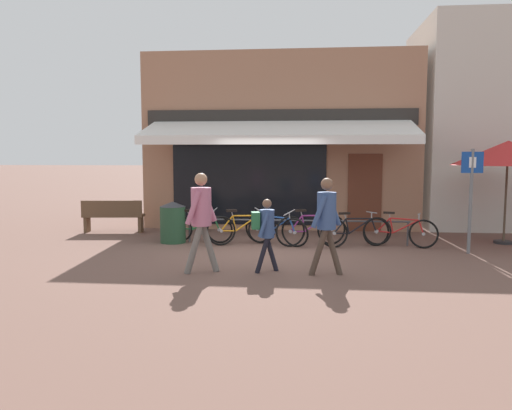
{
  "coord_description": "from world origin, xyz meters",
  "views": [
    {
      "loc": [
        0.84,
        -10.56,
        2.09
      ],
      "look_at": [
        -0.16,
        -0.43,
        1.05
      ],
      "focal_mm": 35.0,
      "sensor_mm": 36.0,
      "label": 1
    }
  ],
  "objects_px": {
    "bicycle_orange": "(242,229)",
    "pedestrian_adult": "(201,212)",
    "bicycle_green": "(199,228)",
    "bicycle_red": "(400,231)",
    "cafe_parasol": "(508,153)",
    "park_bench": "(113,215)",
    "bicycle_black": "(355,231)",
    "bicycle_blue": "(276,230)",
    "litter_bin": "(173,222)",
    "bicycle_purple": "(311,229)",
    "pedestrian_child": "(265,226)",
    "parking_sign": "(471,190)",
    "pedestrian_second_adult": "(326,216)"
  },
  "relations": [
    {
      "from": "bicycle_purple",
      "to": "parking_sign",
      "type": "xyz_separation_m",
      "value": [
        3.3,
        -0.6,
        0.98
      ]
    },
    {
      "from": "bicycle_black",
      "to": "cafe_parasol",
      "type": "xyz_separation_m",
      "value": [
        3.52,
        0.78,
        1.75
      ]
    },
    {
      "from": "bicycle_purple",
      "to": "pedestrian_child",
      "type": "relative_size",
      "value": 1.22
    },
    {
      "from": "bicycle_orange",
      "to": "bicycle_blue",
      "type": "xyz_separation_m",
      "value": [
        0.78,
        -0.01,
        -0.01
      ]
    },
    {
      "from": "parking_sign",
      "to": "bicycle_orange",
      "type": "bearing_deg",
      "value": 173.18
    },
    {
      "from": "pedestrian_second_adult",
      "to": "park_bench",
      "type": "distance_m",
      "value": 6.92
    },
    {
      "from": "bicycle_blue",
      "to": "bicycle_black",
      "type": "height_order",
      "value": "bicycle_blue"
    },
    {
      "from": "bicycle_green",
      "to": "cafe_parasol",
      "type": "xyz_separation_m",
      "value": [
        7.15,
        0.61,
        1.75
      ]
    },
    {
      "from": "bicycle_green",
      "to": "bicycle_purple",
      "type": "xyz_separation_m",
      "value": [
        2.64,
        -0.14,
        0.02
      ]
    },
    {
      "from": "bicycle_green",
      "to": "cafe_parasol",
      "type": "height_order",
      "value": "cafe_parasol"
    },
    {
      "from": "bicycle_red",
      "to": "cafe_parasol",
      "type": "distance_m",
      "value": 3.14
    },
    {
      "from": "bicycle_green",
      "to": "pedestrian_adult",
      "type": "relative_size",
      "value": 0.93
    },
    {
      "from": "bicycle_blue",
      "to": "litter_bin",
      "type": "bearing_deg",
      "value": -156.46
    },
    {
      "from": "litter_bin",
      "to": "cafe_parasol",
      "type": "height_order",
      "value": "cafe_parasol"
    },
    {
      "from": "bicycle_orange",
      "to": "pedestrian_adult",
      "type": "xyz_separation_m",
      "value": [
        -0.36,
        -2.79,
        0.71
      ]
    },
    {
      "from": "bicycle_blue",
      "to": "parking_sign",
      "type": "relative_size",
      "value": 0.71
    },
    {
      "from": "bicycle_orange",
      "to": "pedestrian_adult",
      "type": "height_order",
      "value": "pedestrian_adult"
    },
    {
      "from": "pedestrian_adult",
      "to": "litter_bin",
      "type": "distance_m",
      "value": 3.24
    },
    {
      "from": "cafe_parasol",
      "to": "bicycle_orange",
      "type": "bearing_deg",
      "value": -172.94
    },
    {
      "from": "bicycle_green",
      "to": "park_bench",
      "type": "relative_size",
      "value": 1.02
    },
    {
      "from": "litter_bin",
      "to": "bicycle_purple",
      "type": "bearing_deg",
      "value": -1.86
    },
    {
      "from": "bicycle_green",
      "to": "pedestrian_adult",
      "type": "bearing_deg",
      "value": -70.07
    },
    {
      "from": "bicycle_blue",
      "to": "parking_sign",
      "type": "height_order",
      "value": "parking_sign"
    },
    {
      "from": "bicycle_orange",
      "to": "parking_sign",
      "type": "xyz_separation_m",
      "value": [
        4.89,
        -0.59,
        0.98
      ]
    },
    {
      "from": "bicycle_purple",
      "to": "litter_bin",
      "type": "xyz_separation_m",
      "value": [
        -3.25,
        0.11,
        0.11
      ]
    },
    {
      "from": "pedestrian_adult",
      "to": "pedestrian_second_adult",
      "type": "xyz_separation_m",
      "value": [
        2.18,
        0.05,
        -0.04
      ]
    },
    {
      "from": "pedestrian_second_adult",
      "to": "litter_bin",
      "type": "height_order",
      "value": "pedestrian_second_adult"
    },
    {
      "from": "park_bench",
      "to": "bicycle_black",
      "type": "bearing_deg",
      "value": -19.51
    },
    {
      "from": "litter_bin",
      "to": "bicycle_orange",
      "type": "bearing_deg",
      "value": -4.0
    },
    {
      "from": "bicycle_orange",
      "to": "bicycle_black",
      "type": "bearing_deg",
      "value": -22.67
    },
    {
      "from": "bicycle_green",
      "to": "bicycle_orange",
      "type": "distance_m",
      "value": 1.06
    },
    {
      "from": "bicycle_blue",
      "to": "pedestrian_child",
      "type": "xyz_separation_m",
      "value": [
        -0.03,
        -2.63,
        0.46
      ]
    },
    {
      "from": "cafe_parasol",
      "to": "bicycle_green",
      "type": "bearing_deg",
      "value": -175.12
    },
    {
      "from": "bicycle_red",
      "to": "park_bench",
      "type": "bearing_deg",
      "value": -171.97
    },
    {
      "from": "bicycle_green",
      "to": "bicycle_red",
      "type": "relative_size",
      "value": 1.04
    },
    {
      "from": "park_bench",
      "to": "bicycle_orange",
      "type": "bearing_deg",
      "value": -27.83
    },
    {
      "from": "bicycle_green",
      "to": "parking_sign",
      "type": "height_order",
      "value": "parking_sign"
    },
    {
      "from": "bicycle_green",
      "to": "bicycle_red",
      "type": "xyz_separation_m",
      "value": [
        4.64,
        -0.04,
        -0.01
      ]
    },
    {
      "from": "parking_sign",
      "to": "bicycle_blue",
      "type": "bearing_deg",
      "value": 172.01
    },
    {
      "from": "parking_sign",
      "to": "cafe_parasol",
      "type": "distance_m",
      "value": 1.96
    },
    {
      "from": "bicycle_blue",
      "to": "bicycle_black",
      "type": "bearing_deg",
      "value": 25.85
    },
    {
      "from": "bicycle_green",
      "to": "cafe_parasol",
      "type": "distance_m",
      "value": 7.39
    },
    {
      "from": "bicycle_purple",
      "to": "pedestrian_adult",
      "type": "height_order",
      "value": "pedestrian_adult"
    },
    {
      "from": "bicycle_black",
      "to": "pedestrian_adult",
      "type": "height_order",
      "value": "pedestrian_adult"
    },
    {
      "from": "bicycle_orange",
      "to": "bicycle_blue",
      "type": "relative_size",
      "value": 1.02
    },
    {
      "from": "bicycle_black",
      "to": "pedestrian_adult",
      "type": "relative_size",
      "value": 0.9
    },
    {
      "from": "bicycle_orange",
      "to": "cafe_parasol",
      "type": "xyz_separation_m",
      "value": [
        6.11,
        0.76,
        1.74
      ]
    },
    {
      "from": "cafe_parasol",
      "to": "pedestrian_child",
      "type": "bearing_deg",
      "value": -147.62
    },
    {
      "from": "cafe_parasol",
      "to": "park_bench",
      "type": "height_order",
      "value": "cafe_parasol"
    },
    {
      "from": "bicycle_orange",
      "to": "park_bench",
      "type": "bearing_deg",
      "value": 136.32
    }
  ]
}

